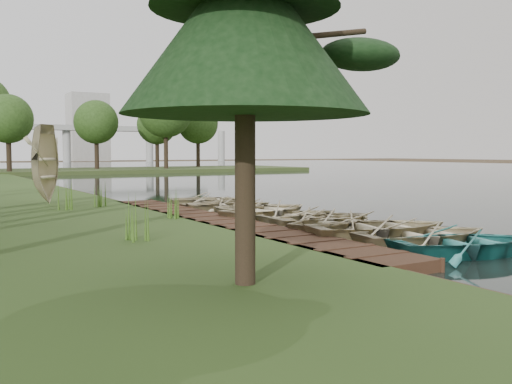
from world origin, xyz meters
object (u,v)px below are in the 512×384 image
rowboat_1 (425,232)px  stored_rowboat (47,196)px  boardwalk (219,224)px  rowboat_0 (466,239)px  rowboat_2 (380,225)px

rowboat_1 → stored_rowboat: stored_rowboat is taller
boardwalk → rowboat_0: bearing=-69.6°
rowboat_1 → stored_rowboat: (-6.19, 14.02, 0.20)m
rowboat_0 → stored_rowboat: stored_rowboat is taller
boardwalk → rowboat_1: (2.68, -5.78, 0.28)m
rowboat_1 → stored_rowboat: 15.32m
stored_rowboat → rowboat_1: bearing=-113.2°
boardwalk → rowboat_1: bearing=-65.1°
boardwalk → rowboat_2: (2.50, -4.40, 0.31)m
stored_rowboat → rowboat_0: bearing=-115.2°
boardwalk → rowboat_0: (2.61, -7.02, 0.26)m
rowboat_0 → rowboat_2: size_ratio=0.90×
rowboat_2 → stored_rowboat: stored_rowboat is taller
boardwalk → rowboat_0: size_ratio=4.55×
stored_rowboat → rowboat_2: bearing=-111.6°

